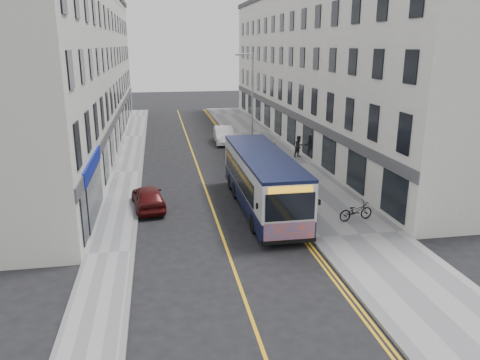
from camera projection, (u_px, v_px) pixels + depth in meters
name	position (u px, v px, depth m)	size (l,w,h in m)	color
ground	(222.00, 235.00, 21.76)	(140.00, 140.00, 0.00)	black
pavement_east	(284.00, 165.00, 34.14)	(4.50, 64.00, 0.12)	gray
pavement_west	(126.00, 172.00, 32.26)	(2.00, 64.00, 0.12)	gray
kerb_east	(254.00, 167.00, 33.76)	(0.18, 64.00, 0.13)	slate
kerb_west	(141.00, 172.00, 32.42)	(0.18, 64.00, 0.13)	slate
road_centre_line	(199.00, 170.00, 33.11)	(0.12, 64.00, 0.01)	gold
road_dbl_yellow_inner	(248.00, 168.00, 33.70)	(0.10, 64.00, 0.01)	gold
road_dbl_yellow_outer	(251.00, 168.00, 33.74)	(0.10, 64.00, 0.01)	gold
terrace_east	(316.00, 68.00, 41.73)	(6.00, 46.00, 13.00)	silver
terrace_west	(77.00, 71.00, 38.30)	(6.00, 46.00, 13.00)	silver
streetlamp	(251.00, 103.00, 34.48)	(1.32, 0.18, 8.00)	gray
city_bus	(262.00, 179.00, 24.77)	(2.49, 10.64, 3.09)	black
bicycle	(356.00, 211.00, 23.21)	(0.64, 1.83, 0.96)	black
pedestrian_near	(274.00, 153.00, 33.96)	(0.61, 0.40, 1.68)	olive
pedestrian_far	(299.00, 146.00, 36.22)	(0.81, 0.63, 1.67)	black
car_white	(224.00, 135.00, 41.92)	(1.57, 4.51, 1.49)	white
car_maroon	(148.00, 197.00, 25.11)	(1.55, 3.86, 1.32)	#480C0D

